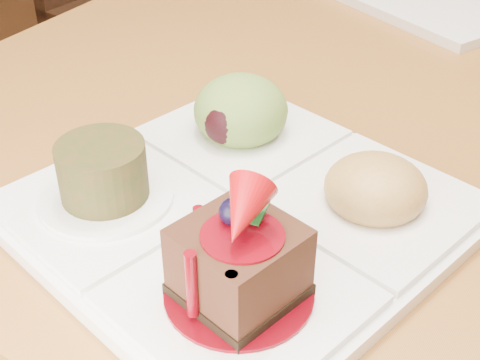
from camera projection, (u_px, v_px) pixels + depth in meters
The scene contains 2 objects.
ground at pixel (461, 335), 1.38m from camera, with size 6.00×6.00×0.00m, color brown.
sampler_plate at pixel (242, 191), 0.48m from camera, with size 0.34×0.34×0.11m.
Camera 1 is at (0.10, -1.05, 1.06)m, focal length 50.00 mm.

